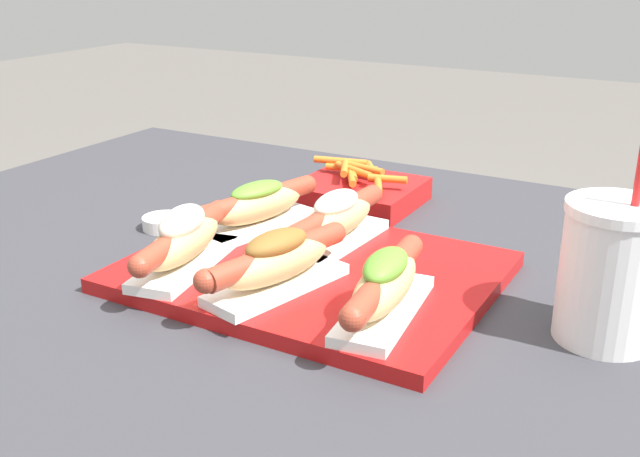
# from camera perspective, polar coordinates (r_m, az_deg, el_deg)

# --- Properties ---
(serving_tray) EXTENTS (0.42, 0.33, 0.02)m
(serving_tray) POSITION_cam_1_polar(r_m,az_deg,el_deg) (0.90, -0.63, -3.32)
(serving_tray) COLOR #B71414
(serving_tray) RESTS_ON patio_table
(hot_dog_0) EXTENTS (0.09, 0.21, 0.08)m
(hot_dog_0) POSITION_cam_1_polar(r_m,az_deg,el_deg) (0.89, -10.37, -0.91)
(hot_dog_0) COLOR white
(hot_dog_0) RESTS_ON serving_tray
(hot_dog_1) EXTENTS (0.10, 0.21, 0.07)m
(hot_dog_1) POSITION_cam_1_polar(r_m,az_deg,el_deg) (0.82, -3.31, -2.55)
(hot_dog_1) COLOR white
(hot_dog_1) RESTS_ON serving_tray
(hot_dog_2) EXTENTS (0.08, 0.21, 0.07)m
(hot_dog_2) POSITION_cam_1_polar(r_m,az_deg,el_deg) (0.77, 4.96, -4.33)
(hot_dog_2) COLOR white
(hot_dog_2) RESTS_ON serving_tray
(hot_dog_3) EXTENTS (0.10, 0.21, 0.06)m
(hot_dog_3) POSITION_cam_1_polar(r_m,az_deg,el_deg) (1.00, -4.78, 1.75)
(hot_dog_3) COLOR white
(hot_dog_3) RESTS_ON serving_tray
(hot_dog_4) EXTENTS (0.07, 0.21, 0.07)m
(hot_dog_4) POSITION_cam_1_polar(r_m,az_deg,el_deg) (0.94, 1.24, 0.71)
(hot_dog_4) COLOR white
(hot_dog_4) RESTS_ON serving_tray
(sauce_bowl) EXTENTS (0.06, 0.06, 0.02)m
(sauce_bowl) POSITION_cam_1_polar(r_m,az_deg,el_deg) (1.08, -11.84, 0.50)
(sauce_bowl) COLOR white
(sauce_bowl) RESTS_ON patio_table
(drink_cup) EXTENTS (0.10, 0.10, 0.20)m
(drink_cup) POSITION_cam_1_polar(r_m,az_deg,el_deg) (0.79, 21.29, -3.13)
(drink_cup) COLOR white
(drink_cup) RESTS_ON patio_table
(fries_basket) EXTENTS (0.18, 0.16, 0.06)m
(fries_basket) POSITION_cam_1_polar(r_m,az_deg,el_deg) (1.16, 3.03, 2.88)
(fries_basket) COLOR #B21919
(fries_basket) RESTS_ON patio_table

